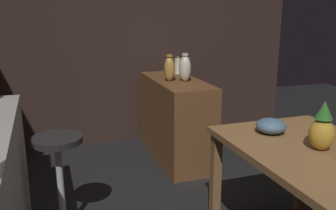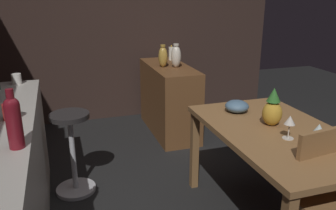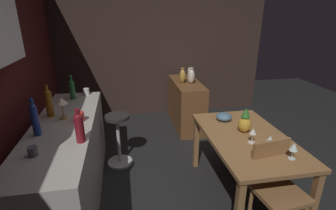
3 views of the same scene
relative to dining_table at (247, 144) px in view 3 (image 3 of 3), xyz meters
The scene contains 23 objects.
ground_plane 0.78m from the dining_table, 73.87° to the left, with size 9.00×9.00×0.00m, color black.
wall_side_right 2.83m from the dining_table, 14.77° to the left, with size 0.10×4.40×2.60m, color #33231E.
dining_table is the anchor object (origin of this frame).
kitchen_counter 1.91m from the dining_table, 81.13° to the left, with size 2.10×0.60×0.90m, color #B2ADA3.
sideboard_cabinet 1.94m from the dining_table, ahead, with size 1.10×0.44×0.82m, color brown.
chair_near_window 0.53m from the dining_table, behind, with size 0.45×0.45×0.90m.
bar_stool 1.64m from the dining_table, 57.02° to the left, with size 0.34×0.34×0.71m.
wine_glass_left 0.54m from the dining_table, 158.03° to the right, with size 0.08×0.08×0.16m.
wine_glass_right 0.38m from the dining_table, behind, with size 0.08×0.08×0.16m.
wine_glass_center 0.25m from the dining_table, behind, with size 0.07×0.07×0.16m.
pineapple_centerpiece 0.23m from the dining_table, ahead, with size 0.14×0.14×0.28m.
fruit_bowl 0.46m from the dining_table, 11.62° to the left, with size 0.19×0.19×0.09m, color slate.
wine_bottle_ruby 1.69m from the dining_table, 94.02° to the left, with size 0.08×0.08×0.31m.
wine_bottle_green 2.22m from the dining_table, 60.10° to the left, with size 0.07×0.07×0.31m.
wine_bottle_cobalt 2.09m from the dining_table, 87.52° to the left, with size 0.07×0.07×0.36m.
wine_bottle_amber 2.15m from the dining_table, 75.34° to the left, with size 0.08×0.08×0.35m.
cup_slate 2.02m from the dining_table, 98.14° to the left, with size 0.11×0.08×0.08m.
cup_red 1.77m from the dining_table, 78.75° to the left, with size 0.13×0.09×0.10m.
cup_white 2.16m from the dining_table, 54.68° to the left, with size 0.11×0.08×0.09m.
counter_lamp 1.98m from the dining_table, 76.84° to the left, with size 0.12×0.12×0.23m.
pillar_candle_tall 2.25m from the dining_table, ahead, with size 0.07×0.07×0.19m.
vase_brass 1.91m from the dining_table, ahead, with size 0.11×0.11×0.26m.
vase_ceramic_ivory 1.84m from the dining_table, ahead, with size 0.12×0.12×0.27m.
Camera 3 is at (-2.30, 0.84, 1.98)m, focal length 27.11 mm.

